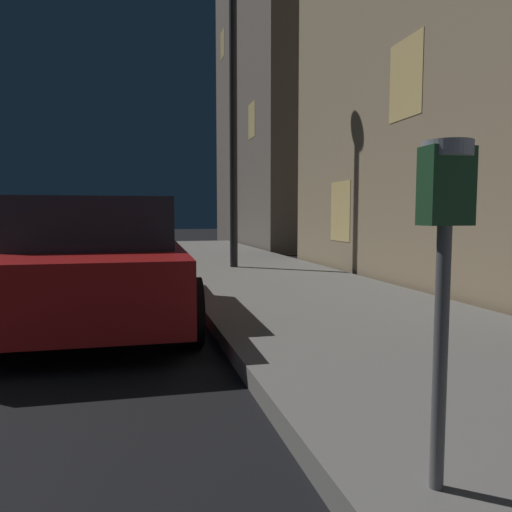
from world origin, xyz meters
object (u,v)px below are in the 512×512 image
(street_lamp, at_px, (233,78))
(car_blue, at_px, (125,226))
(parking_meter, at_px, (445,229))
(car_black, at_px, (122,229))
(car_green, at_px, (116,237))
(car_red, at_px, (100,261))

(street_lamp, bearing_deg, car_blue, 99.13)
(parking_meter, distance_m, street_lamp, 8.78)
(car_black, bearing_deg, car_green, -90.00)
(car_red, bearing_deg, car_blue, 90.00)
(parking_meter, xyz_separation_m, street_lamp, (0.91, 8.26, 2.84))
(car_green, height_order, street_lamp, street_lamp)
(car_green, distance_m, street_lamp, 4.51)
(street_lamp, bearing_deg, parking_meter, -96.27)
(car_green, bearing_deg, street_lamp, -36.79)
(car_red, height_order, car_green, same)
(car_green, relative_size, car_black, 1.01)
(car_green, xyz_separation_m, street_lamp, (2.44, -1.83, 3.32))
(parking_meter, height_order, car_blue, parking_meter)
(parking_meter, xyz_separation_m, car_black, (-1.53, 17.08, -0.49))
(car_black, bearing_deg, car_red, -90.00)
(car_green, distance_m, car_black, 6.99)
(car_black, distance_m, street_lamp, 9.74)
(street_lamp, bearing_deg, car_green, 143.21)
(parking_meter, distance_m, car_red, 4.48)
(car_green, bearing_deg, car_red, -89.99)
(parking_meter, bearing_deg, car_blue, 93.74)
(car_red, height_order, car_black, same)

